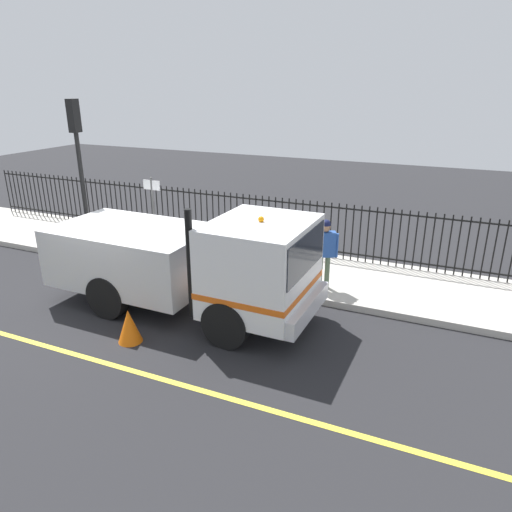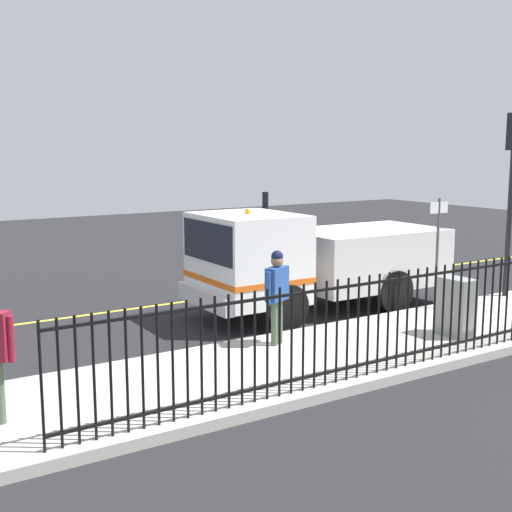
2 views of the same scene
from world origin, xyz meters
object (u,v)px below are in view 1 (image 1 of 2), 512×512
traffic_cone (129,326)px  work_truck (197,260)px  utility_cabinet (231,235)px  traffic_light_near (78,148)px  worker_standing (325,247)px  street_sign (154,212)px

traffic_cone → work_truck: bearing=-21.0°
utility_cabinet → traffic_light_near: bearing=114.7°
worker_standing → traffic_cone: bearing=28.5°
street_sign → work_truck: bearing=-126.7°
traffic_light_near → worker_standing: bearing=85.4°
work_truck → traffic_cone: 1.97m
work_truck → traffic_light_near: 5.29m
worker_standing → street_sign: 4.54m
traffic_light_near → utility_cabinet: 4.76m
traffic_cone → worker_standing: bearing=-37.4°
work_truck → utility_cabinet: work_truck is taller
worker_standing → traffic_light_near: traffic_light_near is taller
work_truck → utility_cabinet: 3.60m
traffic_cone → street_sign: 3.93m
utility_cabinet → traffic_cone: bearing=-176.6°
utility_cabinet → street_sign: (-1.74, 1.35, 0.95)m
utility_cabinet → traffic_cone: 5.07m
work_truck → utility_cabinet: size_ratio=5.60×
utility_cabinet → traffic_cone: size_ratio=1.60×
worker_standing → utility_cabinet: size_ratio=1.56×
worker_standing → utility_cabinet: 3.46m
traffic_light_near → street_sign: bearing=81.3°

